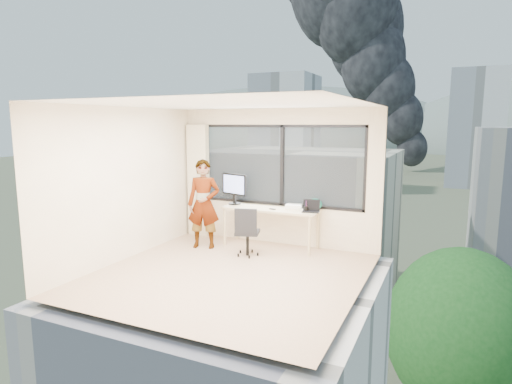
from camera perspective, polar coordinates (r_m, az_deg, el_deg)
The scene contains 25 objects.
floor at distance 6.84m, azimuth -3.55°, elevation -10.78°, with size 4.00×4.00×0.01m, color tan.
ceiling at distance 6.44m, azimuth -3.78°, elevation 11.55°, with size 4.00×4.00×0.01m, color white.
wall_front at distance 4.87m, azimuth -14.86°, elevation -3.31°, with size 4.00×0.01×2.60m, color beige.
wall_left at distance 7.66m, azimuth -16.97°, elevation 1.02°, with size 0.01×4.00×2.60m, color beige.
wall_right at distance 5.85m, azimuth 13.88°, elevation -1.23°, with size 0.01×4.00×2.60m, color beige.
window_wall at distance 8.27m, azimuth 3.21°, elevation 3.54°, with size 3.30×0.16×1.55m, color black, non-canonical shape.
curtain at distance 9.00m, azimuth -7.65°, elevation 1.52°, with size 0.45×0.14×2.30m, color beige.
desk at distance 8.17m, azimuth 1.93°, elevation -4.71°, with size 1.80×0.60×0.75m, color tan.
chair at distance 7.61m, azimuth -1.14°, elevation -5.16°, with size 0.46×0.46×0.90m, color black, non-canonical shape.
person at distance 8.09m, azimuth -6.95°, elevation -1.59°, with size 0.61×0.40×1.67m, color #2D2D33.
monitor at distance 8.43m, azimuth -2.89°, elevation 0.44°, with size 0.61×0.13×0.61m, color black, non-canonical shape.
game_console at distance 8.10m, azimuth 5.06°, elevation -1.89°, with size 0.29×0.24×0.07m, color white.
laptop at distance 7.76m, azimuth 7.29°, elevation -1.94°, with size 0.30×0.32×0.20m, color black, non-canonical shape.
cellphone at distance 7.96m, azimuth 2.21°, elevation -2.27°, with size 0.12×0.06×0.01m, color black.
pen_cup at distance 7.82m, azimuth 6.64°, elevation -2.22°, with size 0.08×0.08×0.10m, color black.
handbag at distance 7.99m, azimuth 7.82°, elevation -1.58°, with size 0.27×0.14×0.21m, color #0E5445.
exterior_ground at distance 126.76m, azimuth 23.00°, elevation 0.94°, with size 400.00×400.00×0.04m, color #515B3D.
near_bldg_a at distance 38.78m, azimuth 5.77°, elevation -4.89°, with size 16.00×12.00×14.00m, color beige.
far_tower_a at distance 107.64m, azimuth 3.92°, elevation 7.80°, with size 14.00×14.00×28.00m, color silver.
far_tower_b at distance 125.77m, azimuth 27.09°, elevation 7.48°, with size 13.00×13.00×30.00m, color silver.
far_tower_d at distance 168.03m, azimuth 2.56°, elevation 7.24°, with size 16.00×14.00×22.00m, color silver.
hill_a at distance 348.52m, azimuth 3.91°, elevation 6.35°, with size 288.00×216.00×90.00m, color slate.
tree_a at distance 35.78m, azimuth -9.53°, elevation -11.21°, with size 7.00×7.00×8.00m, color #1B511B, non-canonical shape.
tree_b at distance 26.47m, azimuth 25.24°, elevation -18.38°, with size 7.60×7.60×9.00m, color #1B511B, non-canonical shape.
smoke_plume_a at distance 160.46m, azimuth 20.78°, elevation 21.71°, with size 40.00×24.00×90.00m, color black, non-canonical shape.
Camera 1 is at (3.05, -5.66, 2.32)m, focal length 30.14 mm.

